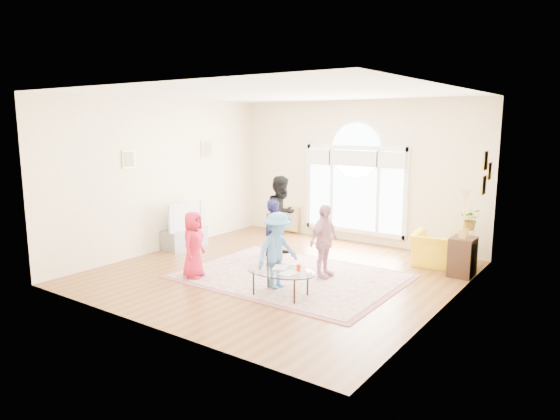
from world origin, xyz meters
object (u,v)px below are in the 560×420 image
Objects in this scene: tv_console at (185,238)px; armchair at (440,250)px; area_rug at (290,276)px; coffee_table at (281,272)px; television at (184,215)px.

armchair is at bearing 20.01° from tv_console.
armchair reaches higher than tv_console.
area_rug is 2.96m from armchair.
armchair reaches higher than area_rug.
tv_console reaches higher than area_rug.
armchair is (1.50, 3.13, -0.08)m from coffee_table.
coffee_table is 1.24× the size of armchair.
tv_console is at bearing 180.00° from television.
television is at bearing 172.90° from area_rug.
tv_console is at bearing 155.27° from coffee_table.
coffee_table is (3.49, -1.31, -0.32)m from television.
television is at bearing 12.59° from armchair.
armchair is (5.00, 1.82, 0.11)m from tv_console.
television is 5.33m from armchair.
television is 1.07× the size of armchair.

